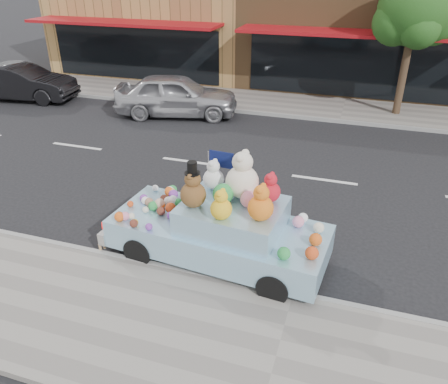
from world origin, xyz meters
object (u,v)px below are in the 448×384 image
at_px(street_tree, 415,14).
at_px(art_car, 220,225).
at_px(car_silver, 176,95).
at_px(car_dark, 21,82).

bearing_deg(street_tree, art_car, -108.64).
height_order(car_silver, art_car, art_car).
height_order(street_tree, car_silver, street_tree).
bearing_deg(car_dark, street_tree, -88.44).
bearing_deg(street_tree, car_silver, -162.52).
bearing_deg(car_silver, street_tree, -86.61).
bearing_deg(car_dark, art_car, -133.32).
bearing_deg(art_car, car_silver, 123.91).
distance_m(street_tree, car_dark, 15.83).
relative_size(street_tree, car_silver, 1.12).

